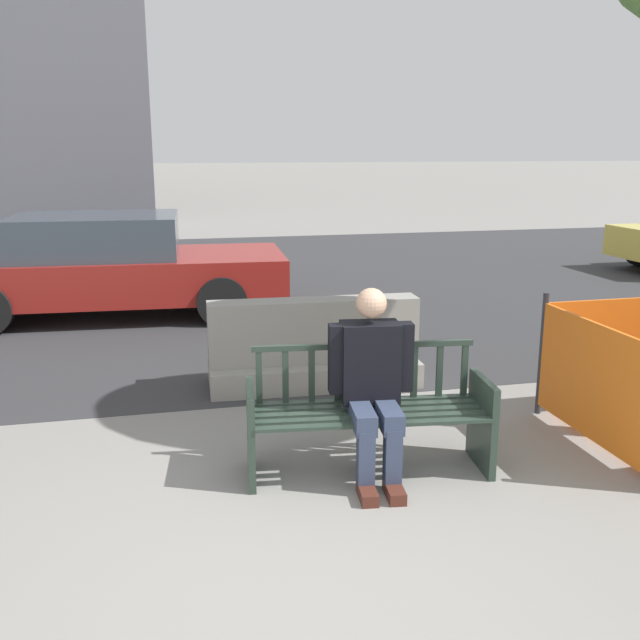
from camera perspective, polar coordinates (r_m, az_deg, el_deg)
The scene contains 6 objects.
ground_plane at distance 4.00m, azimuth -2.02°, elevation -20.37°, with size 200.00×200.00×0.00m, color gray.
street_asphalt at distance 12.18m, azimuth -9.97°, elevation 2.92°, with size 120.00×12.00×0.01m, color #333335.
street_bench at distance 5.04m, azimuth 3.87°, elevation -7.80°, with size 1.74×0.71×0.88m.
seated_person at distance 4.89m, azimuth 4.19°, elevation -4.83°, with size 0.59×0.75×1.31m.
jersey_barrier_centre at distance 6.83m, azimuth -0.50°, elevation -2.44°, with size 2.03×0.77×0.84m.
car_sedan_mid at distance 10.03m, azimuth -16.57°, elevation 4.17°, with size 4.68×2.16×1.36m.
Camera 1 is at (-0.62, -3.25, 2.24)m, focal length 40.00 mm.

